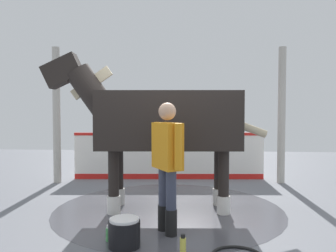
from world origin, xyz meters
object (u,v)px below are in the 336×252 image
Objects in this scene: horse at (161,122)px; bottle_spray at (109,234)px; handler at (167,158)px; wash_bucket at (124,233)px; bottle_shampoo at (183,245)px.

bottle_spray is (0.50, 1.36, -1.29)m from horse.
handler reaches higher than wash_bucket.
horse is at bearing 68.70° from handler.
wash_bucket is at bearing 145.60° from bottle_spray.
bottle_shampoo is (-0.39, 1.67, -1.28)m from horse.
wash_bucket is at bearing 75.60° from horse.
wash_bucket is (0.45, 0.48, -0.78)m from handler.
bottle_spray is at bearing -34.40° from wash_bucket.
horse is 1.94m from bottle_spray.
handler reaches higher than bottle_spray.
wash_bucket is 1.86× the size of bottle_spray.
bottle_spray is at bearing -18.98° from bottle_shampoo.
bottle_shampoo is (-0.67, 0.16, -0.06)m from wash_bucket.
handler is at bearing 95.51° from horse.
handler is 4.54× the size of wash_bucket.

